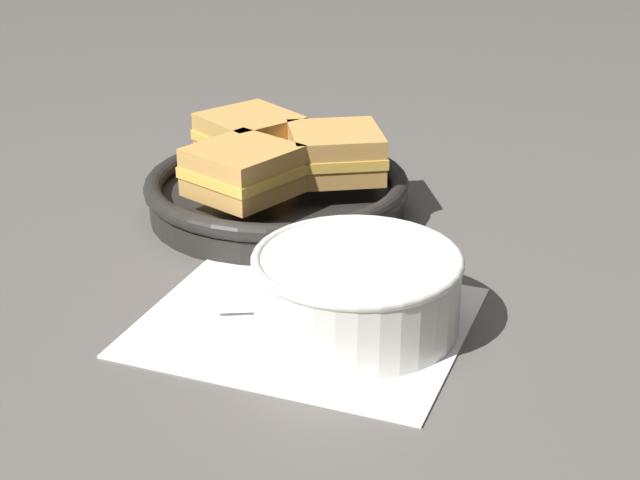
# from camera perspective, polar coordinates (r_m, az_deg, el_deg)

# --- Properties ---
(ground_plane) EXTENTS (4.00, 4.00, 0.00)m
(ground_plane) POSITION_cam_1_polar(r_m,az_deg,el_deg) (0.83, -1.00, -3.30)
(ground_plane) COLOR #56514C
(napkin) EXTENTS (0.28, 0.25, 0.00)m
(napkin) POSITION_cam_1_polar(r_m,az_deg,el_deg) (0.79, -0.84, -4.70)
(napkin) COLOR white
(napkin) RESTS_ON ground_plane
(soup_bowl) EXTENTS (0.16, 0.16, 0.06)m
(soup_bowl) POSITION_cam_1_polar(r_m,az_deg,el_deg) (0.76, 2.16, -2.74)
(soup_bowl) COLOR silver
(soup_bowl) RESTS_ON ground_plane
(spoon) EXTENTS (0.16, 0.07, 0.01)m
(spoon) POSITION_cam_1_polar(r_m,az_deg,el_deg) (0.80, 2.37, -3.71)
(spoon) COLOR silver
(spoon) RESTS_ON napkin
(skillet) EXTENTS (0.26, 0.35, 0.04)m
(skillet) POSITION_cam_1_polar(r_m,az_deg,el_deg) (0.98, -2.54, 2.74)
(skillet) COLOR black
(skillet) RESTS_ON ground_plane
(sandwich_near_left) EXTENTS (0.11, 0.11, 0.05)m
(sandwich_near_left) POSITION_cam_1_polar(r_m,az_deg,el_deg) (0.97, 0.91, 5.10)
(sandwich_near_left) COLOR #C18E47
(sandwich_near_left) RESTS_ON skillet
(sandwich_near_right) EXTENTS (0.12, 0.12, 0.05)m
(sandwich_near_right) POSITION_cam_1_polar(r_m,az_deg,el_deg) (1.02, -4.09, 6.02)
(sandwich_near_right) COLOR #C18E47
(sandwich_near_right) RESTS_ON skillet
(sandwich_far_left) EXTENTS (0.12, 0.12, 0.05)m
(sandwich_far_left) POSITION_cam_1_polar(r_m,az_deg,el_deg) (0.92, -4.51, 4.05)
(sandwich_far_left) COLOR #C18E47
(sandwich_far_left) RESTS_ON skillet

